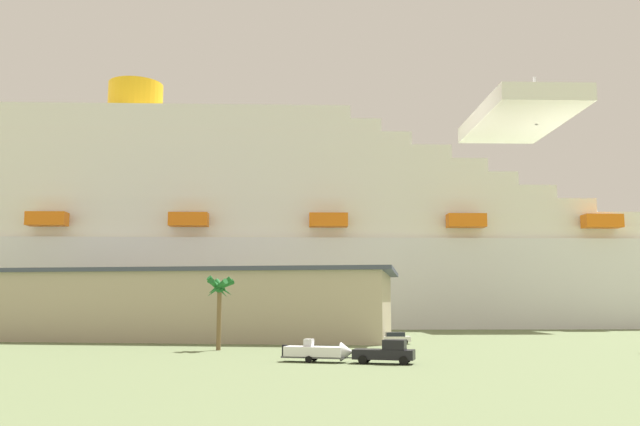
{
  "coord_description": "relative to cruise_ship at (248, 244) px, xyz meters",
  "views": [
    {
      "loc": [
        1.52,
        -79.93,
        5.62
      ],
      "look_at": [
        -6.34,
        29.13,
        20.41
      ],
      "focal_mm": 37.08,
      "sensor_mm": 36.0,
      "label": 1
    }
  ],
  "objects": [
    {
      "name": "cruise_ship",
      "position": [
        0.0,
        0.0,
        0.0
      ],
      "size": [
        249.94,
        59.57,
        66.24
      ],
      "color": "white",
      "rests_on": "ground_plane"
    },
    {
      "name": "parked_car_silver_sedan",
      "position": [
        15.41,
        -52.4,
        -18.43
      ],
      "size": [
        4.64,
        2.65,
        1.58
      ],
      "color": "silver",
      "rests_on": "ground_plane"
    },
    {
      "name": "small_boat_on_trailer",
      "position": [
        23.5,
        -89.47,
        -18.3
      ],
      "size": [
        7.75,
        3.11,
        2.15
      ],
      "color": "#595960",
      "rests_on": "ground_plane"
    },
    {
      "name": "pickup_truck",
      "position": [
        29.59,
        -90.66,
        -18.22
      ],
      "size": [
        5.88,
        3.11,
        2.2
      ],
      "color": "black",
      "rests_on": "ground_plane"
    },
    {
      "name": "ground_plane",
      "position": [
        26.42,
        -42.97,
        -19.26
      ],
      "size": [
        600.0,
        600.0,
        0.0
      ],
      "primitive_type": "plane",
      "color": "#66754C"
    },
    {
      "name": "parked_car_blue_suv",
      "position": [
        20.59,
        -62.67,
        -18.43
      ],
      "size": [
        4.79,
        2.4,
        1.58
      ],
      "color": "#264C99",
      "rests_on": "ground_plane"
    },
    {
      "name": "parked_car_white_van",
      "position": [
        31.42,
        -61.41,
        -18.43
      ],
      "size": [
        4.61,
        2.39,
        1.58
      ],
      "color": "white",
      "rests_on": "ground_plane"
    },
    {
      "name": "terminal_building",
      "position": [
        -2.49,
        -48.9,
        -13.98
      ],
      "size": [
        71.46,
        33.35,
        10.52
      ],
      "color": "#B7A88C",
      "rests_on": "ground_plane"
    },
    {
      "name": "palm_tree",
      "position": [
        10.28,
        -74.69,
        -12.37
      ],
      "size": [
        3.56,
        3.55,
        8.78
      ],
      "color": "brown",
      "rests_on": "ground_plane"
    }
  ]
}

